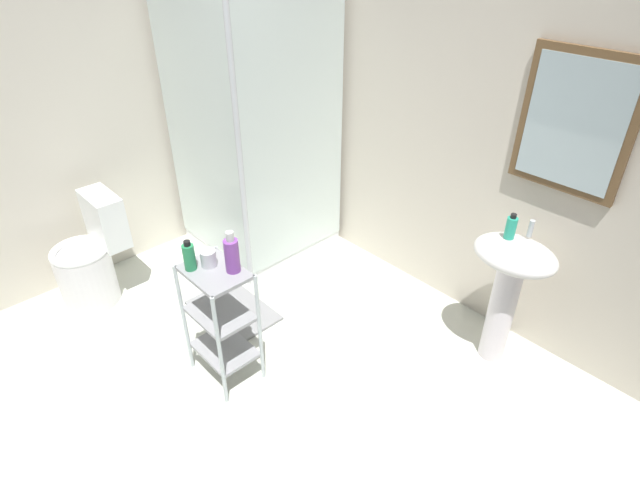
{
  "coord_description": "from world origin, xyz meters",
  "views": [
    {
      "loc": [
        1.65,
        -0.81,
        2.3
      ],
      "look_at": [
        -0.05,
        0.79,
        0.8
      ],
      "focal_mm": 28.56,
      "sensor_mm": 36.0,
      "label": 1
    }
  ],
  "objects_px": {
    "pedestal_sink": "(509,279)",
    "storage_cart": "(220,315)",
    "bath_mat": "(233,310)",
    "body_wash_bottle_green": "(189,257)",
    "toilet": "(91,260)",
    "rinse_cup": "(208,258)",
    "shower_stall": "(257,198)",
    "hand_soap_bottle": "(511,227)",
    "conditioner_bottle_purple": "(232,254)"
  },
  "relations": [
    {
      "from": "shower_stall",
      "to": "body_wash_bottle_green",
      "type": "distance_m",
      "value": 1.36
    },
    {
      "from": "conditioner_bottle_purple",
      "to": "shower_stall",
      "type": "bearing_deg",
      "value": 138.46
    },
    {
      "from": "body_wash_bottle_green",
      "to": "rinse_cup",
      "type": "distance_m",
      "value": 0.1
    },
    {
      "from": "pedestal_sink",
      "to": "hand_soap_bottle",
      "type": "distance_m",
      "value": 0.31
    },
    {
      "from": "toilet",
      "to": "body_wash_bottle_green",
      "type": "relative_size",
      "value": 4.43
    },
    {
      "from": "pedestal_sink",
      "to": "bath_mat",
      "type": "bearing_deg",
      "value": -146.72
    },
    {
      "from": "bath_mat",
      "to": "body_wash_bottle_green",
      "type": "bearing_deg",
      "value": -51.51
    },
    {
      "from": "shower_stall",
      "to": "rinse_cup",
      "type": "xyz_separation_m",
      "value": [
        0.86,
        -0.94,
        0.32
      ]
    },
    {
      "from": "shower_stall",
      "to": "storage_cart",
      "type": "bearing_deg",
      "value": -45.95
    },
    {
      "from": "toilet",
      "to": "storage_cart",
      "type": "relative_size",
      "value": 1.03
    },
    {
      "from": "pedestal_sink",
      "to": "storage_cart",
      "type": "distance_m",
      "value": 1.62
    },
    {
      "from": "shower_stall",
      "to": "body_wash_bottle_green",
      "type": "height_order",
      "value": "shower_stall"
    },
    {
      "from": "toilet",
      "to": "pedestal_sink",
      "type": "bearing_deg",
      "value": 34.75
    },
    {
      "from": "shower_stall",
      "to": "storage_cart",
      "type": "distance_m",
      "value": 1.32
    },
    {
      "from": "pedestal_sink",
      "to": "body_wash_bottle_green",
      "type": "distance_m",
      "value": 1.75
    },
    {
      "from": "shower_stall",
      "to": "bath_mat",
      "type": "distance_m",
      "value": 0.91
    },
    {
      "from": "storage_cart",
      "to": "shower_stall",
      "type": "bearing_deg",
      "value": 134.05
    },
    {
      "from": "pedestal_sink",
      "to": "storage_cart",
      "type": "xyz_separation_m",
      "value": [
        -1.0,
        -1.27,
        -0.14
      ]
    },
    {
      "from": "storage_cart",
      "to": "hand_soap_bottle",
      "type": "xyz_separation_m",
      "value": [
        0.93,
        1.3,
        0.44
      ]
    },
    {
      "from": "storage_cart",
      "to": "hand_soap_bottle",
      "type": "bearing_deg",
      "value": 54.39
    },
    {
      "from": "conditioner_bottle_purple",
      "to": "pedestal_sink",
      "type": "bearing_deg",
      "value": 52.1
    },
    {
      "from": "toilet",
      "to": "shower_stall",
      "type": "bearing_deg",
      "value": 76.99
    },
    {
      "from": "body_wash_bottle_green",
      "to": "rinse_cup",
      "type": "bearing_deg",
      "value": 65.37
    },
    {
      "from": "pedestal_sink",
      "to": "storage_cart",
      "type": "bearing_deg",
      "value": -128.18
    },
    {
      "from": "pedestal_sink",
      "to": "rinse_cup",
      "type": "relative_size",
      "value": 9.0
    },
    {
      "from": "rinse_cup",
      "to": "bath_mat",
      "type": "bearing_deg",
      "value": 138.39
    },
    {
      "from": "shower_stall",
      "to": "bath_mat",
      "type": "height_order",
      "value": "shower_stall"
    },
    {
      "from": "hand_soap_bottle",
      "to": "bath_mat",
      "type": "xyz_separation_m",
      "value": [
        -1.35,
        -0.96,
        -0.87
      ]
    },
    {
      "from": "pedestal_sink",
      "to": "body_wash_bottle_green",
      "type": "bearing_deg",
      "value": -129.11
    },
    {
      "from": "conditioner_bottle_purple",
      "to": "storage_cart",
      "type": "bearing_deg",
      "value": -132.28
    },
    {
      "from": "hand_soap_bottle",
      "to": "pedestal_sink",
      "type": "bearing_deg",
      "value": -21.39
    },
    {
      "from": "body_wash_bottle_green",
      "to": "rinse_cup",
      "type": "height_order",
      "value": "body_wash_bottle_green"
    },
    {
      "from": "toilet",
      "to": "conditioner_bottle_purple",
      "type": "height_order",
      "value": "conditioner_bottle_purple"
    },
    {
      "from": "toilet",
      "to": "body_wash_bottle_green",
      "type": "bearing_deg",
      "value": 9.22
    },
    {
      "from": "toilet",
      "to": "rinse_cup",
      "type": "height_order",
      "value": "rinse_cup"
    },
    {
      "from": "storage_cart",
      "to": "conditioner_bottle_purple",
      "type": "xyz_separation_m",
      "value": [
        0.07,
        0.08,
        0.4
      ]
    },
    {
      "from": "pedestal_sink",
      "to": "conditioner_bottle_purple",
      "type": "relative_size",
      "value": 3.45
    },
    {
      "from": "storage_cart",
      "to": "body_wash_bottle_green",
      "type": "height_order",
      "value": "body_wash_bottle_green"
    },
    {
      "from": "rinse_cup",
      "to": "body_wash_bottle_green",
      "type": "bearing_deg",
      "value": -114.63
    },
    {
      "from": "storage_cart",
      "to": "conditioner_bottle_purple",
      "type": "height_order",
      "value": "conditioner_bottle_purple"
    },
    {
      "from": "toilet",
      "to": "hand_soap_bottle",
      "type": "height_order",
      "value": "hand_soap_bottle"
    },
    {
      "from": "pedestal_sink",
      "to": "storage_cart",
      "type": "height_order",
      "value": "pedestal_sink"
    },
    {
      "from": "toilet",
      "to": "conditioner_bottle_purple",
      "type": "xyz_separation_m",
      "value": [
        1.27,
        0.33,
        0.53
      ]
    },
    {
      "from": "toilet",
      "to": "bath_mat",
      "type": "height_order",
      "value": "toilet"
    },
    {
      "from": "body_wash_bottle_green",
      "to": "hand_soap_bottle",
      "type": "bearing_deg",
      "value": 53.26
    },
    {
      "from": "shower_stall",
      "to": "rinse_cup",
      "type": "height_order",
      "value": "shower_stall"
    },
    {
      "from": "storage_cart",
      "to": "hand_soap_bottle",
      "type": "height_order",
      "value": "hand_soap_bottle"
    },
    {
      "from": "hand_soap_bottle",
      "to": "bath_mat",
      "type": "relative_size",
      "value": 0.25
    },
    {
      "from": "hand_soap_bottle",
      "to": "storage_cart",
      "type": "bearing_deg",
      "value": -125.61
    },
    {
      "from": "pedestal_sink",
      "to": "conditioner_bottle_purple",
      "type": "bearing_deg",
      "value": -127.9
    }
  ]
}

